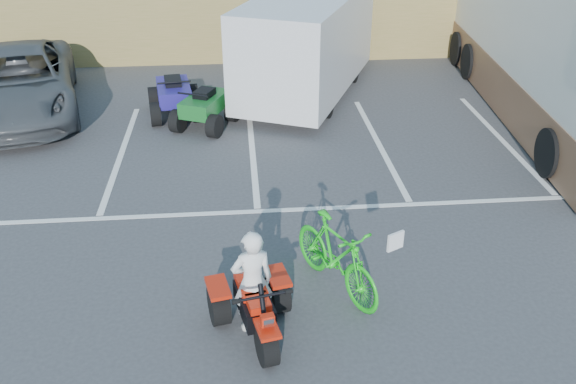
{
  "coord_description": "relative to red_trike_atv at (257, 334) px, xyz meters",
  "views": [
    {
      "loc": [
        -0.28,
        -6.65,
        5.39
      ],
      "look_at": [
        0.42,
        1.25,
        1.0
      ],
      "focal_mm": 38.0,
      "sensor_mm": 36.0,
      "label": 1
    }
  ],
  "objects": [
    {
      "name": "ground",
      "position": [
        0.15,
        0.68,
        0.0
      ],
      "size": [
        100.0,
        100.0,
        0.0
      ],
      "primitive_type": "plane",
      "color": "#3B3B3D",
      "rests_on": "ground"
    },
    {
      "name": "parking_stripes",
      "position": [
        1.02,
        4.75,
        0.0
      ],
      "size": [
        28.0,
        5.16,
        0.01
      ],
      "color": "white",
      "rests_on": "ground"
    },
    {
      "name": "red_trike_atv",
      "position": [
        0.0,
        0.0,
        0.0
      ],
      "size": [
        1.34,
        1.61,
        0.92
      ],
      "primitive_type": null,
      "rotation": [
        0.0,
        0.0,
        0.21
      ],
      "color": "red",
      "rests_on": "ground"
    },
    {
      "name": "rider",
      "position": [
        -0.03,
        0.15,
        0.73
      ],
      "size": [
        0.6,
        0.45,
        1.47
      ],
      "primitive_type": "imported",
      "rotation": [
        0.0,
        0.0,
        3.35
      ],
      "color": "white",
      "rests_on": "ground"
    },
    {
      "name": "green_dirt_bike",
      "position": [
        1.15,
        0.86,
        0.56
      ],
      "size": [
        1.31,
        1.88,
        1.11
      ],
      "primitive_type": "imported",
      "rotation": [
        0.0,
        0.0,
        0.48
      ],
      "color": "#14BF19",
      "rests_on": "ground"
    },
    {
      "name": "grey_pickup",
      "position": [
        -5.19,
        8.22,
        0.75
      ],
      "size": [
        3.66,
        5.82,
        1.5
      ],
      "primitive_type": "imported",
      "rotation": [
        0.0,
        0.0,
        0.23
      ],
      "color": "#464A4D",
      "rests_on": "ground"
    },
    {
      "name": "cargo_trailer",
      "position": [
        1.67,
        8.85,
        1.35
      ],
      "size": [
        4.1,
        5.77,
        2.5
      ],
      "rotation": [
        0.0,
        0.0,
        -0.41
      ],
      "color": "silver",
      "rests_on": "ground"
    },
    {
      "name": "rv_motorhome",
      "position": [
        7.35,
        7.51,
        1.65
      ],
      "size": [
        3.62,
        10.79,
        3.81
      ],
      "rotation": [
        0.0,
        0.0,
        -0.09
      ],
      "color": "silver",
      "rests_on": "ground"
    },
    {
      "name": "quad_atv_blue",
      "position": [
        -1.58,
        7.71,
        0.0
      ],
      "size": [
        1.4,
        1.73,
        1.03
      ],
      "primitive_type": null,
      "rotation": [
        0.0,
        0.0,
        0.15
      ],
      "color": "navy",
      "rests_on": "ground"
    },
    {
      "name": "quad_atv_green",
      "position": [
        -0.84,
        6.97,
        0.0
      ],
      "size": [
        1.62,
        1.81,
        0.97
      ],
      "primitive_type": null,
      "rotation": [
        0.0,
        0.0,
        -0.42
      ],
      "color": "#145A20",
      "rests_on": "ground"
    }
  ]
}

